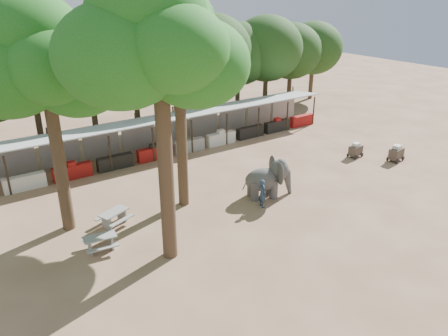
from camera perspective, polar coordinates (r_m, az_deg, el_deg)
ground at (r=21.74m, az=9.84°, el=-8.50°), size 100.00×100.00×0.00m
vendor_stalls at (r=31.58m, az=-7.70°, el=4.13°), size 28.00×2.99×2.80m
yard_tree_left at (r=20.79m, az=-23.03°, el=12.84°), size 7.10×6.90×11.02m
yard_tree_center at (r=16.91m, az=-9.25°, el=15.87°), size 7.10×6.90×12.04m
yard_tree_back at (r=21.88m, az=-6.63°, el=15.75°), size 7.10×6.90×11.36m
backdrop_trees at (r=35.11m, az=-12.08°, el=13.01°), size 46.46×5.95×8.33m
elephant at (r=24.74m, az=5.82°, el=-1.35°), size 2.96×2.24×2.20m
handler at (r=23.66m, az=5.03°, el=-3.30°), size 0.49×0.64×1.60m
picnic_table_near at (r=20.76m, az=-15.86°, el=-9.18°), size 1.61×1.49×0.72m
picnic_table_far at (r=22.64m, az=-14.16°, el=-6.12°), size 1.87×1.79×0.75m
cart_front at (r=32.11m, az=21.58°, el=1.82°), size 1.24×0.90×1.13m
cart_back at (r=31.94m, az=16.81°, el=2.27°), size 1.10×0.76×1.02m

